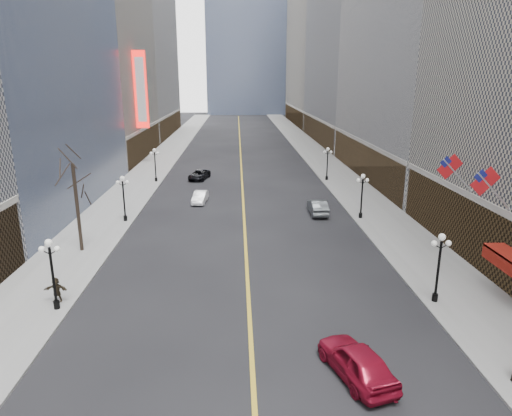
{
  "coord_description": "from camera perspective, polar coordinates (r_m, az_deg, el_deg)",
  "views": [
    {
      "loc": [
        -0.63,
        4.28,
        13.76
      ],
      "look_at": [
        0.16,
        23.23,
        8.36
      ],
      "focal_mm": 32.0,
      "sensor_mm": 36.0,
      "label": 1
    }
  ],
  "objects": [
    {
      "name": "car_sb_far",
      "position": [
        48.25,
        7.72,
        0.14
      ],
      "size": [
        1.66,
        4.71,
        1.55
      ],
      "primitive_type": "imported",
      "rotation": [
        0.0,
        0.0,
        3.14
      ],
      "color": "#4E5355",
      "rests_on": "ground"
    },
    {
      "name": "streetlamp_west_1",
      "position": [
        30.07,
        -24.17,
        -6.74
      ],
      "size": [
        1.26,
        0.44,
        4.52
      ],
      "color": "black",
      "rests_on": "sidewalk_west"
    },
    {
      "name": "bldg_east_d",
      "position": [
        148.93,
        10.25,
        22.38
      ],
      "size": [
        26.6,
        46.6,
        62.8
      ],
      "color": "#B3A994",
      "rests_on": "ground"
    },
    {
      "name": "streetlamp_west_3",
      "position": [
        63.66,
        -12.51,
        5.7
      ],
      "size": [
        1.26,
        0.44,
        4.52
      ],
      "color": "black",
      "rests_on": "sidewalk_west"
    },
    {
      "name": "streetlamp_east_1",
      "position": [
        30.56,
        21.93,
        -6.13
      ],
      "size": [
        1.26,
        0.44,
        4.52
      ],
      "color": "black",
      "rests_on": "sidewalk_east"
    },
    {
      "name": "awning_c",
      "position": [
        32.49,
        28.94,
        -5.37
      ],
      "size": [
        1.4,
        4.0,
        0.93
      ],
      "color": "maroon",
      "rests_on": "ground"
    },
    {
      "name": "theatre_marquee",
      "position": [
        77.26,
        -14.2,
        14.13
      ],
      "size": [
        2.0,
        0.55,
        12.0
      ],
      "color": "red",
      "rests_on": "ground"
    },
    {
      "name": "sidewalk_west",
      "position": [
        68.45,
        -13.62,
        3.92
      ],
      "size": [
        6.0,
        230.0,
        0.15
      ],
      "primitive_type": "cube",
      "color": "gray",
      "rests_on": "ground"
    },
    {
      "name": "lane_line",
      "position": [
        76.96,
        -1.88,
        5.6
      ],
      "size": [
        0.25,
        200.0,
        0.02
      ],
      "primitive_type": "cube",
      "color": "gold",
      "rests_on": "ground"
    },
    {
      "name": "streetlamp_west_2",
      "position": [
        46.42,
        -16.24,
        1.72
      ],
      "size": [
        1.26,
        0.44,
        4.52
      ],
      "color": "black",
      "rests_on": "sidewalk_west"
    },
    {
      "name": "streetlamp_east_3",
      "position": [
        63.89,
        8.92,
        5.92
      ],
      "size": [
        1.26,
        0.44,
        4.52
      ],
      "color": "black",
      "rests_on": "sidewalk_east"
    },
    {
      "name": "ped_west_far",
      "position": [
        31.77,
        -23.69,
        -9.32
      ],
      "size": [
        1.5,
        0.52,
        1.59
      ],
      "primitive_type": "imported",
      "rotation": [
        0.0,
        0.0,
        -0.07
      ],
      "color": "#2C2418",
      "rests_on": "sidewalk_west"
    },
    {
      "name": "flag_4",
      "position": [
        32.63,
        26.96,
        2.71
      ],
      "size": [
        2.87,
        0.12,
        2.87
      ],
      "color": "#B2B2B7",
      "rests_on": "ground"
    },
    {
      "name": "car_nb_mid",
      "position": [
        52.65,
        -7.01,
        1.37
      ],
      "size": [
        1.77,
        4.1,
        1.31
      ],
      "primitive_type": "imported",
      "rotation": [
        0.0,
        0.0,
        -0.1
      ],
      "color": "white",
      "rests_on": "ground"
    },
    {
      "name": "car_sb_mid",
      "position": [
        23.3,
        12.48,
        -18.17
      ],
      "size": [
        3.41,
        5.36,
        1.7
      ],
      "primitive_type": "imported",
      "rotation": [
        0.0,
        0.0,
        3.45
      ],
      "color": "maroon",
      "rests_on": "ground"
    },
    {
      "name": "tree_west_far",
      "position": [
        38.71,
        -21.79,
        3.55
      ],
      "size": [
        3.6,
        3.6,
        7.92
      ],
      "color": "#2D231C",
      "rests_on": "sidewalk_west"
    },
    {
      "name": "streetlamp_east_2",
      "position": [
        46.73,
        13.12,
        2.04
      ],
      "size": [
        1.26,
        0.44,
        4.52
      ],
      "color": "black",
      "rests_on": "sidewalk_east"
    },
    {
      "name": "bldg_east_c",
      "position": [
        106.71,
        15.28,
        20.98
      ],
      "size": [
        26.6,
        40.6,
        48.8
      ],
      "color": "#939396",
      "rests_on": "ground"
    },
    {
      "name": "flag_5",
      "position": [
        36.97,
        23.28,
        4.52
      ],
      "size": [
        2.87,
        0.12,
        2.87
      ],
      "color": "#B2B2B7",
      "rests_on": "ground"
    },
    {
      "name": "car_nb_far",
      "position": [
        65.0,
        -7.12,
        4.15
      ],
      "size": [
        3.23,
        5.11,
        1.31
      ],
      "primitive_type": "imported",
      "rotation": [
        0.0,
        0.0,
        -0.24
      ],
      "color": "black",
      "rests_on": "ground"
    },
    {
      "name": "sidewalk_east",
      "position": [
        68.71,
        9.99,
        4.17
      ],
      "size": [
        6.0,
        230.0,
        0.15
      ],
      "primitive_type": "cube",
      "color": "gray",
      "rests_on": "ground"
    },
    {
      "name": "bldg_west_c",
      "position": [
        88.48,
        -23.48,
        22.11
      ],
      "size": [
        26.6,
        30.6,
        50.8
      ],
      "color": "#B3A994",
      "rests_on": "ground"
    }
  ]
}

